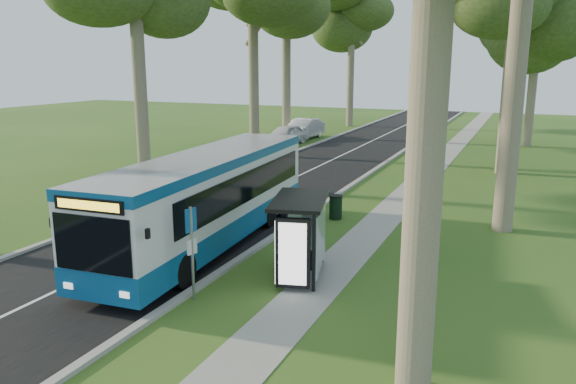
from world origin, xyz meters
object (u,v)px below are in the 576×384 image
bus_stop_sign (192,243)px  bus_shelter (299,226)px  bus (208,199)px  litter_bin (336,207)px  car_silver (303,129)px  car_white (286,134)px

bus_stop_sign → bus_shelter: size_ratio=0.84×
bus → litter_bin: size_ratio=12.39×
bus_stop_sign → car_silver: 32.64m
litter_bin → car_white: bearing=119.0°
litter_bin → car_silver: bearing=115.0°
bus_stop_sign → litter_bin: 9.19m
car_white → car_silver: (0.13, 3.35, 0.08)m
bus_stop_sign → litter_bin: size_ratio=2.63×
bus_stop_sign → car_white: bus_stop_sign is taller
bus_stop_sign → car_white: size_ratio=0.58×
bus → car_white: (-7.51, 23.77, -0.89)m
bus_shelter → car_silver: 31.08m
bus_stop_sign → litter_bin: bus_stop_sign is taller
bus → litter_bin: 5.88m
bus_stop_sign → bus_shelter: (2.06, 2.36, 0.06)m
bus → bus_stop_sign: size_ratio=4.71×
bus_shelter → car_silver: (-11.46, 28.88, -0.82)m
bus_shelter → litter_bin: (-1.14, 6.72, -1.16)m
car_white → bus: bearing=-57.8°
bus_stop_sign → car_white: (-9.53, 27.89, -0.84)m
car_silver → litter_bin: bearing=-61.0°
bus → car_white: 24.94m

